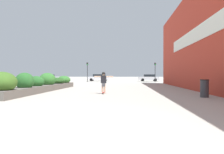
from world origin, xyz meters
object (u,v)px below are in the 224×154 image
object	(u,v)px
skateboarder	(104,80)
car_center_right	(149,78)
car_center_left	(99,77)
trash_bin	(204,88)
skateboard	(104,93)
car_rightmost	(203,78)
car_leftmost	(49,77)
traffic_light_right	(155,69)
traffic_light_left	(87,69)

from	to	relation	value
skateboarder	car_center_right	bearing A→B (deg)	80.19
car_center_left	car_center_right	bearing A→B (deg)	-93.77
skateboarder	trash_bin	bearing A→B (deg)	-16.27
skateboard	car_rightmost	xyz separation A→B (m)	(16.21, 27.97, 0.69)
car_leftmost	car_rightmost	distance (m)	32.14
car_center_right	traffic_light_right	size ratio (longest dim) A/B	1.18
car_center_left	car_center_right	xyz separation A→B (m)	(10.69, -0.71, -0.02)
traffic_light_left	skateboarder	bearing A→B (deg)	-76.85
skateboarder	traffic_light_right	distance (m)	25.99
trash_bin	car_leftmost	size ratio (longest dim) A/B	0.25
trash_bin	traffic_light_right	bearing A→B (deg)	89.07
car_leftmost	car_center_right	distance (m)	21.85
car_rightmost	traffic_light_left	size ratio (longest dim) A/B	1.17
car_leftmost	traffic_light_right	bearing A→B (deg)	73.67
skateboarder	car_center_left	distance (m)	31.87
skateboarder	car_leftmost	size ratio (longest dim) A/B	0.35
car_leftmost	car_center_right	world-z (taller)	car_center_right
car_center_left	traffic_light_left	size ratio (longest dim) A/B	1.29
car_leftmost	car_rightmost	xyz separation A→B (m)	(31.93, -3.67, -0.01)
skateboard	car_center_right	distance (m)	31.44
car_center_right	car_center_left	bearing A→B (deg)	86.23
car_rightmost	traffic_light_right	distance (m)	10.08
trash_bin	car_leftmost	bearing A→B (deg)	123.17
trash_bin	car_rightmost	world-z (taller)	car_rightmost
skateboard	car_center_left	world-z (taller)	car_center_left
skateboard	trash_bin	xyz separation A→B (m)	(6.26, -1.99, 0.46)
skateboarder	trash_bin	world-z (taller)	skateboarder
car_leftmost	car_center_right	size ratio (longest dim) A/B	1.00
car_center_left	trash_bin	bearing A→B (deg)	-162.08
skateboarder	traffic_light_left	bearing A→B (deg)	104.55
car_rightmost	trash_bin	bearing A→B (deg)	-18.36
traffic_light_left	car_center_right	bearing A→B (deg)	25.28
car_center_right	skateboarder	bearing A→B (deg)	168.80
car_center_left	traffic_light_left	distance (m)	6.72
car_center_right	traffic_light_right	bearing A→B (deg)	-174.11
trash_bin	car_center_right	distance (m)	32.83
skateboard	traffic_light_right	xyz separation A→B (m)	(6.70, 25.07, 2.35)
car_leftmost	traffic_light_left	xyz separation A→B (m)	(9.85, -6.47, 1.71)
trash_bin	traffic_light_left	world-z (taller)	traffic_light_left
car_center_right	traffic_light_left	bearing A→B (deg)	115.28
skateboard	car_leftmost	size ratio (longest dim) A/B	0.16
skateboarder	car_leftmost	distance (m)	35.34
car_center_left	traffic_light_right	distance (m)	13.11
car_rightmost	car_center_left	bearing A→B (deg)	-99.72
trash_bin	traffic_light_left	bearing A→B (deg)	114.08
skateboard	skateboarder	xyz separation A→B (m)	(0.00, 0.00, 0.91)
skateboard	car_rightmost	size ratio (longest dim) A/B	0.15
traffic_light_left	car_leftmost	bearing A→B (deg)	146.69
skateboard	skateboarder	size ratio (longest dim) A/B	0.45
car_leftmost	car_center_right	xyz separation A→B (m)	(21.83, -0.81, -0.01)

